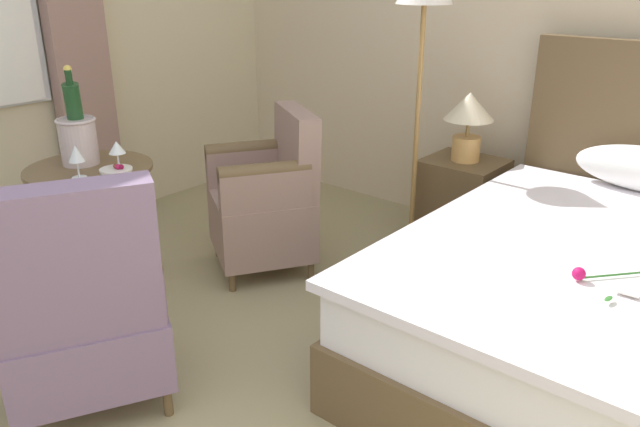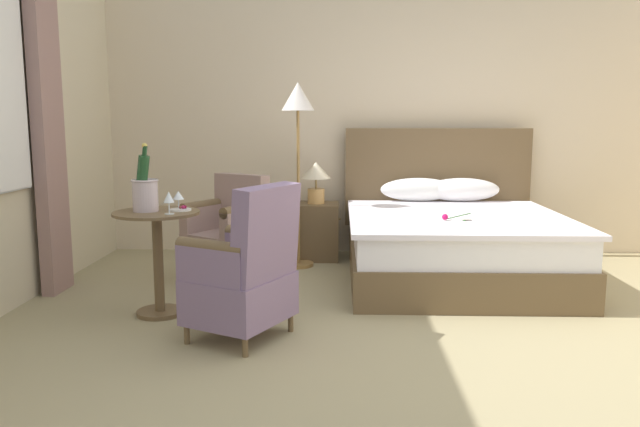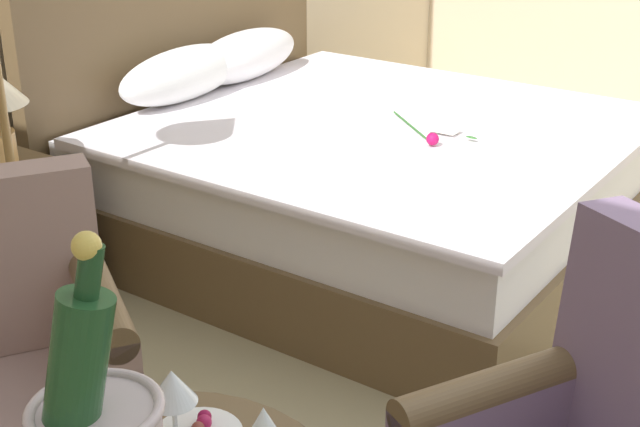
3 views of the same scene
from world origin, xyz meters
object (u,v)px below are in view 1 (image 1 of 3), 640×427
Objects in this scene: wine_glass_near_edge at (117,149)px; armchair_by_window at (267,201)px; floor_lamp_brass at (424,13)px; bedside_lamp at (469,116)px; nightstand at (461,204)px; champagne_bucket at (77,133)px; snack_plate at (116,169)px; side_table_round at (96,219)px; wine_glass_near_bucket at (76,155)px; armchair_facing_bed at (84,312)px.

armchair_by_window is at bearing 74.82° from wine_glass_near_edge.
bedside_lamp is at bearing 64.17° from floor_lamp_brass.
armchair_by_window is (-0.69, -0.97, 0.13)m from nightstand.
snack_plate is (0.23, 0.04, -0.14)m from champagne_bucket.
floor_lamp_brass reaches higher than snack_plate.
wine_glass_near_bucket is at bearing -43.77° from side_table_round.
floor_lamp_brass is (-0.15, -0.31, 0.58)m from bedside_lamp.
armchair_by_window is (0.34, 0.84, -0.06)m from side_table_round.
floor_lamp_brass is 1.97m from side_table_round.
side_table_round is (-1.03, -1.81, -0.35)m from bedside_lamp.
armchair_facing_bed is (-0.35, -2.29, 0.14)m from nightstand.
snack_plate is at bearing -116.49° from floor_lamp_brass.
nightstand is 2.20m from champagne_bucket.
floor_lamp_brass is at bearing 50.76° from armchair_by_window.
wine_glass_near_bucket is 0.17× the size of armchair_by_window.
armchair_facing_bed is at bearing -32.42° from wine_glass_near_bucket.
wine_glass_near_edge is (0.21, 0.07, -0.05)m from champagne_bucket.
armchair_by_window reaches higher than wine_glass_near_bucket.
wine_glass_near_edge is at bearing 134.75° from armchair_facing_bed.
wine_glass_near_bucket is 1.08m from armchair_by_window.
champagne_bucket is at bearing 173.29° from side_table_round.
wine_glass_near_edge is at bearing 126.57° from snack_plate.
snack_plate is at bearing -116.38° from nightstand.
wine_glass_near_bucket is (0.12, -0.12, 0.38)m from side_table_round.
armchair_facing_bed is at bearing -98.65° from nightstand.
armchair_facing_bed is (0.34, -1.31, 0.01)m from armchair_by_window.
wine_glass_near_edge is 0.15× the size of armchair_by_window.
champagne_bucket is (-0.08, 0.01, 0.42)m from side_table_round.
champagne_bucket is (-1.11, -1.80, 0.61)m from nightstand.
champagne_bucket is 0.23m from wine_glass_near_edge.
champagne_bucket is at bearing -122.72° from floor_lamp_brass.
floor_lamp_brass is 11.09× the size of wine_glass_near_bucket.
champagne_bucket is at bearing 147.52° from wine_glass_near_bucket.
wine_glass_near_bucket reaches higher than side_table_round.
side_table_round is at bearing -119.67° from bedside_lamp.
bedside_lamp reaches higher than armchair_by_window.
champagne_bucket reaches higher than snack_plate.
armchair_facing_bed is at bearing -98.65° from bedside_lamp.
armchair_by_window is 0.93× the size of armchair_facing_bed.
floor_lamp_brass is (-0.15, -0.31, 1.12)m from nightstand.
nightstand is 0.33× the size of floor_lamp_brass.
snack_plate is at bearing -103.16° from armchair_by_window.
bedside_lamp reaches higher than snack_plate.
bedside_lamp is at bearing 58.41° from champagne_bucket.
nightstand is at bearing 58.40° from champagne_bucket.
floor_lamp_brass is 2.31× the size of side_table_round.
armchair_facing_bed is at bearing -95.68° from floor_lamp_brass.
side_table_round is (-1.03, -1.81, 0.19)m from nightstand.
side_table_round is 0.83m from armchair_facing_bed.
armchair_facing_bed is (0.56, -0.36, -0.42)m from wine_glass_near_bucket.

